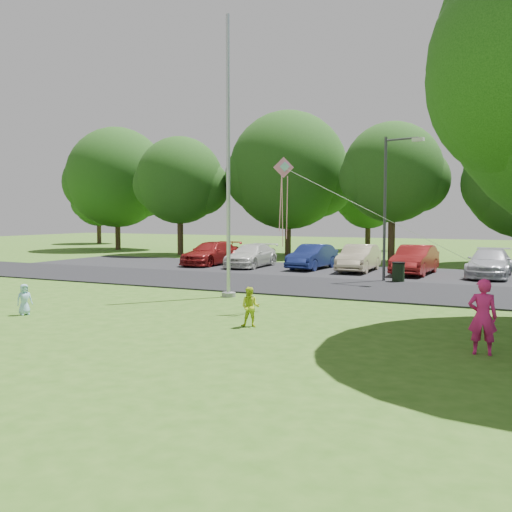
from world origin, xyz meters
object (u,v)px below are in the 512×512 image
at_px(trash_can, 398,272).
at_px(child_yellow, 250,307).
at_px(street_lamp, 390,195).
at_px(child_blue, 24,299).
at_px(flagpole, 228,181).
at_px(kite, 287,183).
at_px(woman, 483,317).

xyz_separation_m(trash_can, child_yellow, (-1.45, -11.67, 0.08)).
xyz_separation_m(street_lamp, trash_can, (0.40, 0.04, -3.37)).
bearing_deg(trash_can, child_blue, -122.71).
bearing_deg(child_yellow, flagpole, 110.51).
relative_size(street_lamp, trash_can, 7.03).
relative_size(flagpole, child_blue, 10.84).
bearing_deg(child_blue, kite, -35.60).
relative_size(flagpole, kite, 1.59).
xyz_separation_m(trash_can, kite, (-1.55, -8.98, 3.49)).
xyz_separation_m(child_yellow, child_blue, (-6.87, -1.28, -0.07)).
height_order(street_lamp, kite, street_lamp).
bearing_deg(child_blue, trash_can, -8.73).
bearing_deg(trash_can, child_yellow, -97.09).
height_order(flagpole, woman, flagpole).
relative_size(street_lamp, woman, 3.90).
distance_m(street_lamp, kite, 9.01).
bearing_deg(street_lamp, trash_can, 18.67).
bearing_deg(woman, child_yellow, -11.37).
distance_m(child_blue, kite, 8.58).
relative_size(street_lamp, child_yellow, 5.96).
bearing_deg(kite, flagpole, 116.24).
xyz_separation_m(woman, child_yellow, (-5.76, 0.54, -0.28)).
bearing_deg(kite, street_lamp, 51.35).
xyz_separation_m(flagpole, woman, (8.95, -5.20, -3.35)).
height_order(flagpole, child_blue, flagpole).
height_order(street_lamp, child_yellow, street_lamp).
bearing_deg(child_blue, child_yellow, -55.49).
distance_m(trash_can, kite, 9.75).
relative_size(flagpole, street_lamp, 1.57).
distance_m(flagpole, woman, 10.88).
bearing_deg(kite, trash_can, 48.88).
relative_size(street_lamp, child_blue, 6.90).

